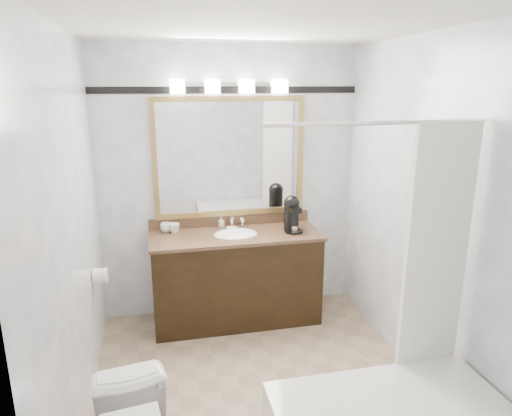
# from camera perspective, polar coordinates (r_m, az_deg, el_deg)

# --- Properties ---
(room) EXTENTS (2.42, 2.62, 2.52)m
(room) POSITION_cam_1_polar(r_m,az_deg,el_deg) (3.04, 0.67, -2.05)
(room) COLOR #9D866A
(room) RESTS_ON ground
(vanity) EXTENTS (1.53, 0.58, 0.97)m
(vanity) POSITION_cam_1_polar(r_m,az_deg,el_deg) (4.26, -2.51, -8.45)
(vanity) COLOR black
(vanity) RESTS_ON ground
(mirror) EXTENTS (1.40, 0.04, 1.10)m
(mirror) POSITION_cam_1_polar(r_m,az_deg,el_deg) (4.21, -3.31, 6.32)
(mirror) COLOR #A5884A
(mirror) RESTS_ON room
(vanity_light_bar) EXTENTS (1.02, 0.14, 0.12)m
(vanity_light_bar) POSITION_cam_1_polar(r_m,az_deg,el_deg) (4.10, -3.32, 14.97)
(vanity_light_bar) COLOR silver
(vanity_light_bar) RESTS_ON room
(accent_stripe) EXTENTS (2.40, 0.01, 0.06)m
(accent_stripe) POSITION_cam_1_polar(r_m,az_deg,el_deg) (4.17, -3.47, 14.52)
(accent_stripe) COLOR black
(accent_stripe) RESTS_ON room
(tp_roll) EXTENTS (0.11, 0.12, 0.12)m
(tp_roll) POSITION_cam_1_polar(r_m,az_deg,el_deg) (3.81, -18.89, -8.04)
(tp_roll) COLOR white
(tp_roll) RESTS_ON room
(coffee_maker) EXTENTS (0.17, 0.22, 0.33)m
(coffee_maker) POSITION_cam_1_polar(r_m,az_deg,el_deg) (4.15, 4.50, -0.61)
(coffee_maker) COLOR black
(coffee_maker) RESTS_ON vanity
(cup_left) EXTENTS (0.12, 0.12, 0.08)m
(cup_left) POSITION_cam_1_polar(r_m,az_deg,el_deg) (4.22, -11.15, -2.42)
(cup_left) COLOR white
(cup_left) RESTS_ON vanity
(cup_right) EXTENTS (0.10, 0.10, 0.09)m
(cup_right) POSITION_cam_1_polar(r_m,az_deg,el_deg) (4.18, -10.16, -2.51)
(cup_right) COLOR white
(cup_right) RESTS_ON vanity
(soap_bottle_a) EXTENTS (0.05, 0.05, 0.10)m
(soap_bottle_a) POSITION_cam_1_polar(r_m,az_deg,el_deg) (4.28, -4.35, -1.79)
(soap_bottle_a) COLOR white
(soap_bottle_a) RESTS_ON vanity
(soap_bar) EXTENTS (0.09, 0.06, 0.03)m
(soap_bar) POSITION_cam_1_polar(r_m,az_deg,el_deg) (4.21, -3.03, -2.57)
(soap_bar) COLOR beige
(soap_bar) RESTS_ON vanity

